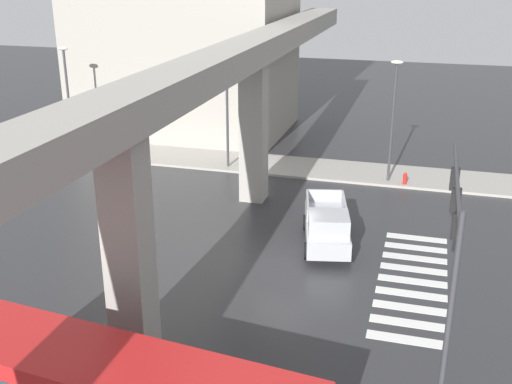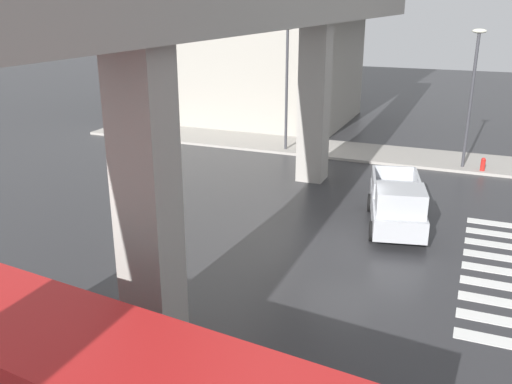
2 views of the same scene
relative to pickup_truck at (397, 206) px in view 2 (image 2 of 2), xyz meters
name	(u,v)px [view 2 (image 2 of 2)]	position (x,y,z in m)	size (l,w,h in m)	color
ground_plane	(339,245)	(-2.30, 1.69, -0.99)	(120.00, 120.00, 0.00)	#2D2D30
crosswalk_stripes	(506,272)	(-2.30, -4.00, -0.98)	(9.35, 2.80, 0.01)	silver
elevated_overpass	(257,32)	(-2.30, 4.93, 6.51)	(56.39, 2.05, 8.78)	#9E9991
sidewalk_east	(361,152)	(10.93, 3.69, -0.91)	(4.00, 36.00, 0.15)	#9E9991
pickup_truck	(397,206)	(0.00, 0.00, 0.00)	(5.39, 2.95, 2.08)	#A8AAAF
street_lamp_near_corner	(473,83)	(9.73, -2.03, 3.57)	(0.44, 0.70, 7.24)	#38383D
street_lamp_mid_block	(287,74)	(9.73, 7.98, 3.57)	(0.44, 0.70, 7.24)	#38383D
street_lamp_far_north	(125,66)	(9.73, 19.03, 3.57)	(0.44, 0.70, 7.24)	#38383D
fire_hydrant	(483,165)	(9.33, -3.03, -0.56)	(0.24, 0.24, 0.85)	red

